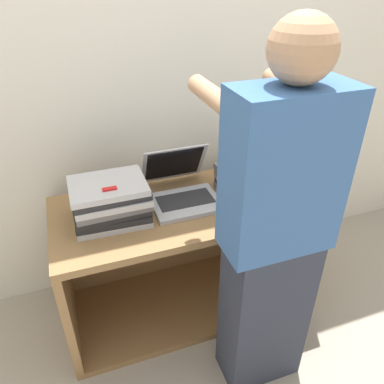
{
  "coord_description": "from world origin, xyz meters",
  "views": [
    {
      "loc": [
        -0.48,
        -1.13,
        1.65
      ],
      "look_at": [
        0.0,
        0.2,
        0.78
      ],
      "focal_mm": 35.0,
      "sensor_mm": 36.0,
      "label": 1
    }
  ],
  "objects_px": {
    "laptop_stack_right": "(253,180)",
    "person": "(273,237)",
    "laptop_stack_left": "(110,201)",
    "laptop_open": "(182,189)"
  },
  "relations": [
    {
      "from": "laptop_stack_left",
      "to": "person",
      "type": "xyz_separation_m",
      "value": [
        0.53,
        -0.48,
        0.02
      ]
    },
    {
      "from": "laptop_stack_left",
      "to": "laptop_stack_right",
      "type": "xyz_separation_m",
      "value": [
        0.7,
        -0.01,
        -0.03
      ]
    },
    {
      "from": "laptop_stack_left",
      "to": "person",
      "type": "bearing_deg",
      "value": -42.1
    },
    {
      "from": "laptop_stack_left",
      "to": "person",
      "type": "height_order",
      "value": "person"
    },
    {
      "from": "person",
      "to": "laptop_stack_right",
      "type": "bearing_deg",
      "value": 70.44
    },
    {
      "from": "laptop_stack_right",
      "to": "laptop_stack_left",
      "type": "bearing_deg",
      "value": 179.54
    },
    {
      "from": "laptop_stack_left",
      "to": "laptop_open",
      "type": "bearing_deg",
      "value": 10.07
    },
    {
      "from": "person",
      "to": "laptop_stack_left",
      "type": "bearing_deg",
      "value": 137.9
    },
    {
      "from": "laptop_stack_right",
      "to": "person",
      "type": "height_order",
      "value": "person"
    },
    {
      "from": "laptop_stack_right",
      "to": "person",
      "type": "relative_size",
      "value": 0.22
    }
  ]
}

